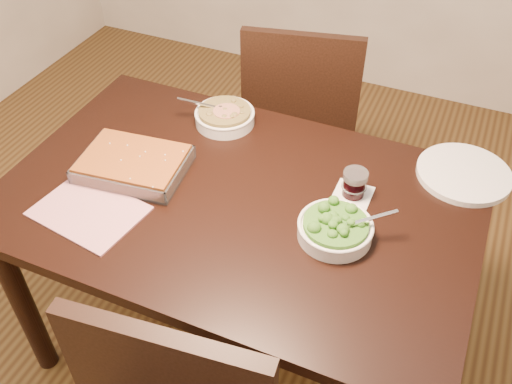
% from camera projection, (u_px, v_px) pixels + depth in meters
% --- Properties ---
extents(ground, '(4.00, 4.00, 0.00)m').
position_uv_depth(ground, '(241.00, 339.00, 2.19)').
color(ground, '#412912').
rests_on(ground, ground).
extents(table, '(1.40, 0.90, 0.75)m').
position_uv_depth(table, '(238.00, 219.00, 1.75)').
color(table, black).
rests_on(table, ground).
extents(magazine_a, '(0.33, 0.26, 0.01)m').
position_uv_depth(magazine_a, '(89.00, 211.00, 1.63)').
color(magazine_a, '#C1375E').
rests_on(magazine_a, table).
extents(coaster, '(0.11, 0.11, 0.00)m').
position_uv_depth(coaster, '(353.00, 194.00, 1.69)').
color(coaster, white).
rests_on(coaster, table).
extents(stew_bowl, '(0.22, 0.21, 0.08)m').
position_uv_depth(stew_bowl, '(225.00, 116.00, 1.94)').
color(stew_bowl, white).
rests_on(stew_bowl, table).
extents(broccoli_bowl, '(0.22, 0.21, 0.08)m').
position_uv_depth(broccoli_bowl, '(335.00, 228.00, 1.55)').
color(broccoli_bowl, white).
rests_on(broccoli_bowl, table).
extents(baking_dish, '(0.34, 0.27, 0.06)m').
position_uv_depth(baking_dish, '(133.00, 164.00, 1.75)').
color(baking_dish, silver).
rests_on(baking_dish, table).
extents(wine_tumbler, '(0.07, 0.07, 0.08)m').
position_uv_depth(wine_tumbler, '(354.00, 183.00, 1.66)').
color(wine_tumbler, black).
rests_on(wine_tumbler, coaster).
extents(dinner_plate, '(0.29, 0.29, 0.02)m').
position_uv_depth(dinner_plate, '(464.00, 174.00, 1.75)').
color(dinner_plate, white).
rests_on(dinner_plate, table).
extents(chair_far, '(0.54, 0.54, 0.96)m').
position_uv_depth(chair_far, '(302.00, 114.00, 2.37)').
color(chair_far, black).
rests_on(chair_far, ground).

